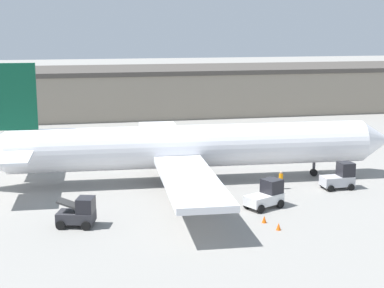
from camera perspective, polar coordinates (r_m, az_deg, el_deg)
The scene contains 9 objects.
ground_plane at distance 55.80m, azimuth -0.00°, elevation -3.61°, with size 400.00×400.00×0.00m, color gray.
terminal_building at distance 100.02m, azimuth 2.35°, elevation 5.35°, with size 86.43×17.42×7.53m.
airplane at distance 54.88m, azimuth -0.98°, elevation -0.29°, with size 41.22×34.68×11.28m.
ground_crew_worker at distance 53.53m, azimuth 8.61°, elevation -3.43°, with size 0.36×0.36×1.65m.
baggage_tug at distance 48.08m, azimuth 7.24°, elevation -4.94°, with size 3.52×2.92×2.27m.
belt_loader_truck at distance 44.14m, azimuth -10.92°, elevation -6.58°, with size 3.03×2.55×2.20m.
pushback_tug at distance 54.70m, azimuth 14.15°, elevation -3.14°, with size 2.88×1.92×2.40m.
safety_cone_near at distance 43.28m, azimuth 8.39°, elevation -7.91°, with size 0.36×0.36×0.55m.
safety_cone_far at distance 44.66m, azimuth 7.02°, elevation -7.25°, with size 0.36×0.36×0.55m.
Camera 1 is at (-10.92, -52.72, 14.64)m, focal length 55.00 mm.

